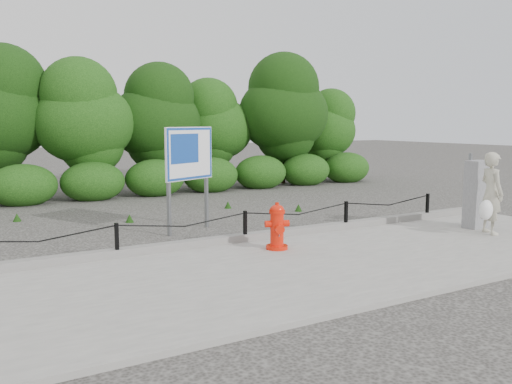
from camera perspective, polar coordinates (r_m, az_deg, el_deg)
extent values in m
plane|color=#2D2B28|center=(10.55, -1.15, -5.64)|extent=(90.00, 90.00, 0.00)
cube|color=gray|center=(8.90, 5.20, -7.88)|extent=(14.00, 4.00, 0.08)
cube|color=slate|center=(10.56, -1.28, -4.80)|extent=(14.00, 0.22, 0.14)
cube|color=black|center=(9.53, -14.44, -4.95)|extent=(0.06, 0.06, 0.60)
cube|color=black|center=(10.47, -1.15, -3.62)|extent=(0.06, 0.06, 0.60)
cube|color=black|center=(11.87, 9.45, -2.40)|extent=(0.06, 0.06, 0.60)
cube|color=black|center=(13.59, 17.59, -1.41)|extent=(0.06, 0.06, 0.60)
cylinder|color=black|center=(9.24, -21.97, -4.26)|extent=(2.50, 0.02, 0.02)
cylinder|color=black|center=(9.89, -7.50, -3.03)|extent=(2.50, 0.02, 0.02)
cylinder|color=black|center=(11.09, 4.50, -1.87)|extent=(2.50, 0.02, 0.02)
cylinder|color=black|center=(12.67, 13.83, -0.90)|extent=(2.50, 0.02, 0.02)
cylinder|color=black|center=(18.08, -17.45, 2.89)|extent=(0.18, 0.18, 2.13)
ellipsoid|color=#225012|center=(18.03, -17.64, 7.63)|extent=(3.16, 2.73, 3.42)
cylinder|color=black|center=(19.16, -10.42, 3.37)|extent=(0.18, 0.18, 2.15)
ellipsoid|color=#225012|center=(19.12, -10.52, 7.86)|extent=(3.18, 2.75, 3.44)
cylinder|color=black|center=(20.51, -4.21, 3.44)|extent=(0.18, 0.18, 1.94)
ellipsoid|color=#225012|center=(20.47, -4.25, 7.24)|extent=(2.87, 2.48, 3.11)
cylinder|color=black|center=(21.04, 2.89, 4.22)|extent=(0.18, 0.18, 2.44)
ellipsoid|color=#225012|center=(21.02, 2.92, 8.87)|extent=(3.60, 3.12, 3.90)
cylinder|color=black|center=(22.72, 7.20, 3.63)|extent=(0.18, 0.18, 1.82)
ellipsoid|color=#225012|center=(22.67, 7.25, 6.85)|extent=(2.70, 2.33, 2.92)
cylinder|color=red|center=(9.93, 2.21, -5.81)|extent=(0.51, 0.51, 0.07)
cylinder|color=red|center=(9.86, 2.22, -3.92)|extent=(0.31, 0.31, 0.60)
cylinder|color=red|center=(9.80, 2.23, -2.07)|extent=(0.37, 0.37, 0.06)
ellipsoid|color=red|center=(9.79, 2.23, -1.88)|extent=(0.32, 0.32, 0.19)
cylinder|color=red|center=(9.78, 2.24, -1.27)|extent=(0.08, 0.08, 0.06)
cylinder|color=red|center=(9.80, 1.28, -3.39)|extent=(0.14, 0.15, 0.12)
cylinder|color=red|center=(9.88, 3.16, -3.31)|extent=(0.14, 0.15, 0.12)
cylinder|color=red|center=(9.68, 2.48, -3.93)|extent=(0.20, 0.18, 0.17)
cylinder|color=slate|center=(9.73, 2.51, -4.40)|extent=(0.01, 0.06, 0.13)
imported|color=#B2AE98|center=(12.12, 23.54, -0.11)|extent=(0.58, 0.71, 1.69)
ellipsoid|color=white|center=(11.79, 23.05, -1.73)|extent=(0.30, 0.24, 0.41)
cube|color=gray|center=(12.72, 22.20, -0.22)|extent=(0.60, 0.40, 1.47)
cube|color=slate|center=(12.83, 21.50, 0.22)|extent=(0.07, 0.07, 1.62)
cube|color=slate|center=(11.39, -9.20, 1.03)|extent=(0.09, 0.09, 2.27)
cube|color=slate|center=(12.26, -5.27, 1.54)|extent=(0.09, 0.09, 2.27)
cube|color=white|center=(11.74, -7.04, 4.04)|extent=(1.32, 0.62, 1.14)
cube|color=#143F96|center=(11.72, -6.94, 4.04)|extent=(1.27, 0.57, 1.10)
cube|color=#143F96|center=(11.59, -7.49, 4.55)|extent=(0.78, 0.35, 0.63)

